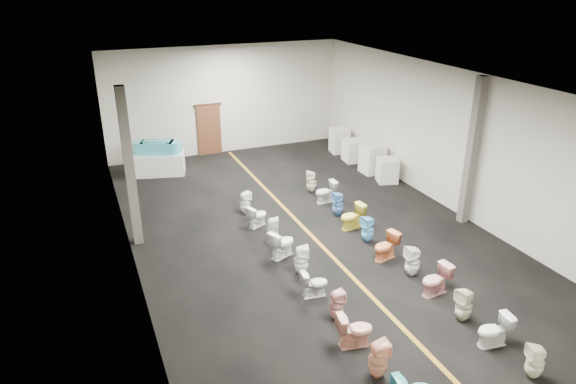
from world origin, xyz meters
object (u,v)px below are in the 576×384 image
toilet_right_3 (436,280)px  toilet_left_9 (245,203)px  toilet_left_5 (301,260)px  toilet_right_5 (386,246)px  display_table (159,163)px  toilet_right_4 (413,261)px  toilet_right_6 (368,229)px  toilet_right_8 (338,204)px  bathtub (157,147)px  toilet_right_7 (352,217)px  appliance_crate_b (372,159)px  toilet_left_1 (378,359)px  toilet_left_4 (314,284)px  appliance_crate_c (354,151)px  toilet_left_8 (257,216)px  toilet_left_6 (282,243)px  toilet_right_2 (464,305)px  toilet_left_3 (336,305)px  toilet_right_9 (326,192)px  toilet_left_7 (272,230)px  appliance_crate_d (339,141)px  toilet_right_0 (535,362)px  appliance_crate_a (387,170)px  toilet_right_1 (494,331)px  toilet_left_2 (355,330)px  toilet_right_10 (311,182)px

toilet_right_3 → toilet_left_9: bearing=-162.3°
toilet_left_5 → toilet_right_5: size_ratio=1.05×
display_table → toilet_right_4: (4.65, -9.85, -0.01)m
toilet_right_6 → toilet_right_8: 1.87m
bathtub → toilet_right_7: bathtub is taller
appliance_crate_b → toilet_left_9: size_ratio=1.45×
toilet_left_5 → toilet_right_6: toilet_right_6 is taller
toilet_left_1 → toilet_left_4: toilet_left_1 is taller
appliance_crate_c → display_table: bearing=168.3°
toilet_left_8 → toilet_left_6: bearing=156.2°
toilet_left_6 → toilet_right_2: toilet_right_2 is taller
toilet_left_3 → toilet_left_4: bearing=3.8°
appliance_crate_b → appliance_crate_c: 1.44m
toilet_left_3 → toilet_left_9: 6.01m
toilet_right_4 → toilet_right_9: size_ratio=1.12×
display_table → toilet_left_7: bearing=-73.2°
toilet_left_6 → toilet_left_1: bearing=156.8°
appliance_crate_d → toilet_left_9: (-5.71, -4.34, -0.15)m
toilet_right_5 → toilet_right_7: 1.94m
toilet_right_5 → toilet_right_6: size_ratio=0.95×
toilet_right_2 → toilet_right_0: bearing=-9.6°
bathtub → toilet_right_7: 8.32m
appliance_crate_a → toilet_right_1: appliance_crate_a is taller
toilet_left_7 → toilet_right_3: (2.63, -3.98, 0.01)m
toilet_left_2 → toilet_right_8: size_ratio=0.96×
appliance_crate_b → toilet_left_7: size_ratio=1.46×
toilet_left_5 → toilet_right_10: (2.53, 4.78, -0.00)m
toilet_right_4 → toilet_right_5: 1.00m
display_table → toilet_left_3: 10.88m
toilet_left_5 → toilet_left_7: size_ratio=1.06×
toilet_left_9 → toilet_right_2: bearing=-174.3°
toilet_right_4 → toilet_right_7: bearing=-175.5°
toilet_left_7 → toilet_right_5: (2.45, -2.10, 0.00)m
toilet_right_5 → toilet_right_10: toilet_right_10 is taller
toilet_right_2 → toilet_right_1: bearing=-10.8°
toilet_right_9 → toilet_left_3: bearing=-25.5°
bathtub → toilet_right_10: bearing=-17.4°
appliance_crate_c → appliance_crate_a: bearing=-90.0°
toilet_left_3 → toilet_right_4: bearing=-72.1°
appliance_crate_a → toilet_left_7: bearing=-154.2°
toilet_right_5 → appliance_crate_d: bearing=145.8°
toilet_left_1 → toilet_left_6: bearing=4.1°
display_table → toilet_right_6: display_table is taller
appliance_crate_c → toilet_right_2: 10.67m
toilet_left_1 → toilet_right_7: toilet_left_1 is taller
toilet_left_4 → toilet_left_5: 1.04m
toilet_left_1 → appliance_crate_c: bearing=-22.8°
toilet_left_1 → toilet_left_9: (-0.01, 7.91, -0.03)m
toilet_left_3 → toilet_right_3: 2.63m
toilet_left_4 → toilet_right_0: toilet_right_0 is taller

